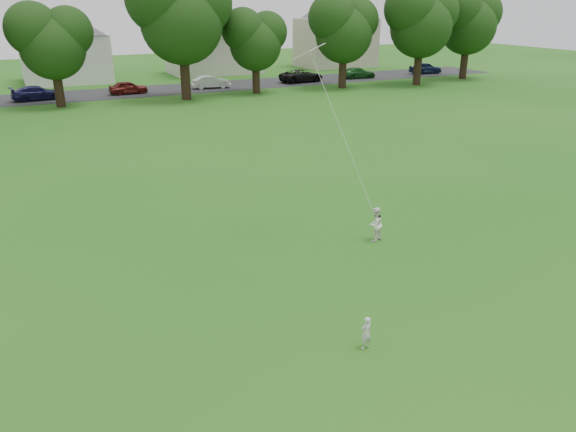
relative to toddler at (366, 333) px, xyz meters
name	(u,v)px	position (x,y,z in m)	size (l,w,h in m)	color
ground	(292,329)	(-1.23, 1.53, -0.44)	(160.00, 160.00, 0.00)	#1C5E15
street	(81,95)	(-1.23, 43.53, -0.43)	(90.00, 7.00, 0.01)	#2D2D30
toddler	(366,333)	(0.00, 0.00, 0.00)	(0.32, 0.21, 0.87)	beige
older_boy	(375,224)	(3.93, 5.37, 0.18)	(0.60, 0.47, 1.24)	white
kite	(344,137)	(3.04, 6.22, 3.20)	(1.33, 1.45, 6.25)	white
tree_row	(124,23)	(2.06, 37.50, 5.80)	(80.57, 8.39, 11.04)	black
parked_cars	(141,86)	(3.96, 42.53, 0.18)	(71.88, 2.55, 1.28)	black
house_row	(59,30)	(-1.46, 53.53, 4.63)	(77.51, 14.21, 10.52)	beige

